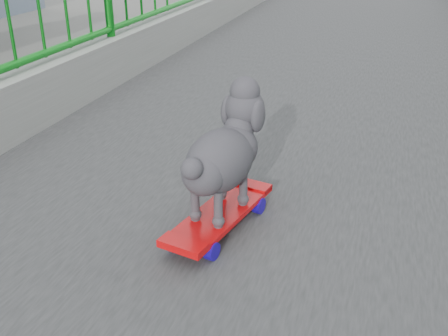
% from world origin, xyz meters
% --- Properties ---
extents(skateboard, '(0.27, 0.56, 0.07)m').
position_xyz_m(skateboard, '(-0.11, 4.32, 7.05)').
color(skateboard, red).
rests_on(skateboard, footbridge).
extents(poodle, '(0.27, 0.48, 0.40)m').
position_xyz_m(poodle, '(-0.10, 4.35, 7.29)').
color(poodle, '#2B292E').
rests_on(poodle, skateboard).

